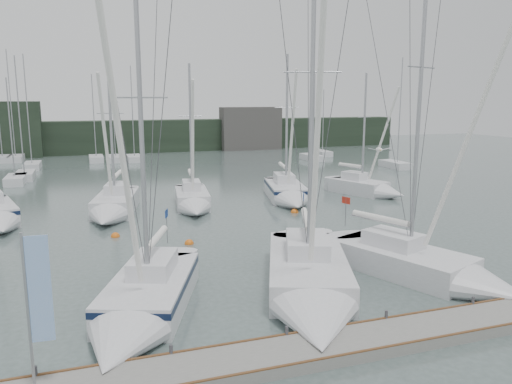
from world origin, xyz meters
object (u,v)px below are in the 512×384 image
sailboat_mid_c (193,202)px  sailboat_mid_e (371,189)px  dock_banner (36,298)px  sailboat_mid_b (112,208)px  sailboat_near_center (311,291)px  sailboat_near_right (440,272)px  buoy_c (115,237)px  buoy_b (295,213)px  sailboat_near_left (140,309)px  sailboat_mid_d (288,194)px  buoy_a (189,244)px

sailboat_mid_c → sailboat_mid_e: bearing=9.9°
sailboat_mid_e → dock_banner: size_ratio=2.50×
sailboat_mid_b → sailboat_mid_e: (22.03, 0.91, -0.04)m
sailboat_near_center → sailboat_near_right: size_ratio=0.98×
buoy_c → buoy_b: bearing=10.7°
sailboat_mid_b → buoy_b: size_ratio=21.58×
sailboat_near_left → sailboat_near_center: sailboat_near_center is taller
sailboat_mid_d → buoy_c: (-14.20, -6.25, -0.64)m
sailboat_mid_d → sailboat_mid_e: size_ratio=1.13×
sailboat_mid_b → dock_banner: sailboat_mid_b is taller
sailboat_near_right → buoy_b: (-0.51, 15.62, -0.59)m
dock_banner → sailboat_mid_b: bearing=85.0°
buoy_a → sailboat_mid_e: bearing=27.5°
sailboat_mid_c → buoy_a: sailboat_mid_c is taller
sailboat_near_center → sailboat_mid_e: bearing=73.8°
buoy_b → dock_banner: bearing=-129.6°
sailboat_near_left → sailboat_near_center: 6.95m
buoy_b → dock_banner: size_ratio=0.12×
sailboat_mid_b → sailboat_mid_c: size_ratio=1.04×
buoy_b → buoy_c: (-13.15, -2.49, 0.00)m
sailboat_near_left → sailboat_mid_d: (14.06, 19.15, 0.03)m
sailboat_mid_c → dock_banner: bearing=-103.8°
sailboat_near_center → sailboat_mid_e: (15.11, 19.78, -0.03)m
sailboat_mid_c → buoy_b: (6.99, -3.42, -0.59)m
buoy_a → sailboat_mid_d: bearing=42.2°
buoy_a → buoy_c: (-4.02, 2.99, 0.00)m
buoy_b → sailboat_near_center: bearing=-111.0°
sailboat_mid_c → sailboat_mid_b: bearing=-168.5°
sailboat_near_center → buoy_c: (-7.07, 13.32, -0.60)m
sailboat_near_right → dock_banner: bearing=171.6°
sailboat_mid_c → dock_banner: (-9.14, -22.89, 2.50)m
sailboat_mid_b → sailboat_mid_c: 6.02m
sailboat_mid_b → sailboat_near_right: bearing=-41.8°
sailboat_mid_c → buoy_b: sailboat_mid_c is taller
sailboat_near_right → sailboat_mid_b: 23.04m
buoy_b → sailboat_mid_c: bearing=153.9°
sailboat_mid_b → sailboat_mid_e: sailboat_mid_b is taller
sailboat_mid_b → dock_banner: 22.87m
sailboat_mid_e → sailboat_mid_b: bearing=159.4°
sailboat_near_center → sailboat_mid_e: size_ratio=1.43×
sailboat_mid_b → buoy_c: 5.58m
buoy_b → dock_banner: dock_banner is taller
sailboat_mid_c → buoy_b: 7.80m
buoy_c → dock_banner: size_ratio=0.12×
sailboat_near_center → buoy_b: 16.96m
sailboat_mid_c → sailboat_near_center: bearing=-79.3°
sailboat_mid_c → sailboat_mid_d: size_ratio=0.92×
sailboat_near_center → buoy_b: size_ratio=28.59×
buoy_c → dock_banner: dock_banner is taller
sailboat_mid_b → dock_banner: size_ratio=2.69×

